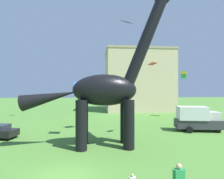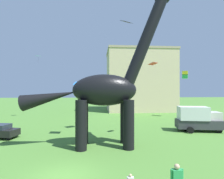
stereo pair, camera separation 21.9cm
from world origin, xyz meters
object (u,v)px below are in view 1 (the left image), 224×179
parked_box_truck (197,118)px  kite_apex (126,22)px  person_strolling_adult (179,178)px  kite_far_right (184,75)px  kite_high_left (37,56)px  dinosaur_sculpture (104,90)px  kite_mid_right (80,83)px  kite_far_left (153,64)px

parked_box_truck → kite_apex: (-9.56, -1.19, 11.85)m
person_strolling_adult → kite_far_right: bearing=131.4°
person_strolling_adult → kite_apex: (-0.50, 12.71, 12.44)m
person_strolling_adult → kite_high_left: (-15.21, 26.42, 10.75)m
dinosaur_sculpture → person_strolling_adult: size_ratio=8.52×
dinosaur_sculpture → kite_mid_right: size_ratio=9.38×
dinosaur_sculpture → kite_high_left: (-11.91, 17.83, 6.46)m
kite_mid_right → kite_far_left: (8.28, -0.62, 2.23)m
kite_high_left → kite_apex: bearing=-43.0°
kite_far_left → kite_apex: bearing=157.9°
kite_apex → kite_far_right: size_ratio=1.19×
kite_mid_right → kite_far_left: size_ratio=1.25×
kite_high_left → kite_far_right: 28.34m
parked_box_truck → person_strolling_adult: parked_box_truck is taller
kite_far_left → kite_high_left: bearing=139.8°
person_strolling_adult → kite_far_left: kite_far_left is taller
dinosaur_sculpture → kite_high_left: dinosaur_sculpture is taller
parked_box_truck → kite_far_right: bearing=81.6°
parked_box_truck → kite_far_right: 13.56m
person_strolling_adult → kite_far_right: 29.11m
dinosaur_sculpture → kite_far_left: (5.67, 2.95, 3.00)m
parked_box_truck → kite_far_right: (3.82, 11.17, 6.66)m
kite_mid_right → kite_far_right: size_ratio=1.12×
kite_far_right → kite_high_left: bearing=177.3°
person_strolling_adult → kite_mid_right: kite_mid_right is taller
parked_box_truck → person_strolling_adult: size_ratio=3.39×
kite_apex → kite_far_left: (2.87, -1.17, -5.14)m
dinosaur_sculpture → kite_far_left: 7.06m
person_strolling_adult → kite_high_left: size_ratio=1.49×
parked_box_truck → kite_mid_right: (-14.97, -1.73, 4.48)m
parked_box_truck → kite_far_right: size_ratio=4.17×
kite_high_left → kite_far_left: size_ratio=0.92×
kite_mid_right → kite_far_right: kite_far_right is taller
kite_apex → kite_far_right: (13.39, 12.36, -5.18)m
kite_apex → kite_far_left: size_ratio=1.33×
kite_far_left → kite_far_right: size_ratio=0.90×
kite_mid_right → kite_far_left: 8.59m
kite_mid_right → dinosaur_sculpture: bearing=-53.9°
parked_box_truck → kite_far_left: kite_far_left is taller
kite_high_left → kite_apex: (14.71, -13.71, 1.69)m
parked_box_truck → kite_mid_right: kite_mid_right is taller
parked_box_truck → kite_apex: 15.27m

